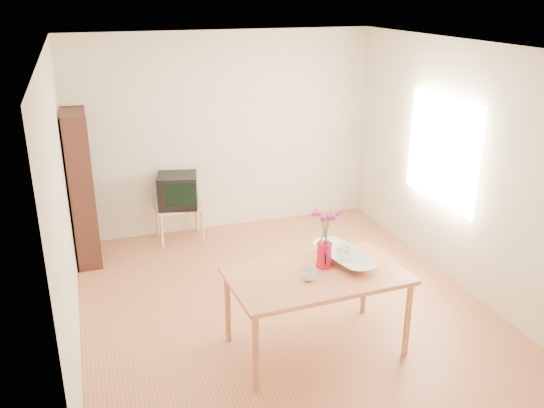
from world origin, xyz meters
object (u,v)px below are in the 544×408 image
object	(u,v)px
bowl	(345,237)
television	(178,190)
table	(317,281)
mug	(309,275)
pitcher	(324,256)

from	to	relation	value
bowl	television	world-z (taller)	bowl
table	television	size ratio (longest dim) A/B	2.77
mug	bowl	xyz separation A→B (m)	(0.44, 0.25, 0.18)
pitcher	mug	bearing A→B (deg)	-119.39
table	pitcher	bearing A→B (deg)	43.12
pitcher	television	distance (m)	2.83
pitcher	bowl	size ratio (longest dim) A/B	0.46
table	mug	bearing A→B (deg)	-146.03
pitcher	table	bearing A→B (deg)	-115.13
mug	table	bearing A→B (deg)	172.59
television	table	bearing A→B (deg)	-62.91
table	pitcher	xyz separation A→B (m)	(0.11, 0.11, 0.18)
table	television	xyz separation A→B (m)	(-0.74, 2.81, -0.00)
bowl	television	distance (m)	2.87
table	bowl	xyz separation A→B (m)	(0.33, 0.17, 0.30)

